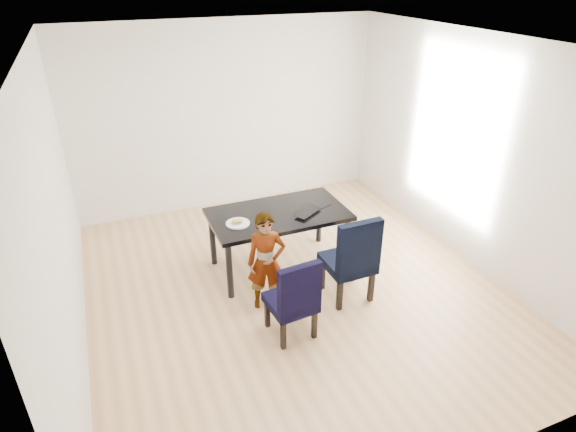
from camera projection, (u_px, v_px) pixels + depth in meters
name	position (u px, v px, depth m)	size (l,w,h in m)	color
floor	(295.00, 289.00, 5.55)	(4.50, 5.00, 0.01)	tan
ceiling	(297.00, 42.00, 4.29)	(4.50, 5.00, 0.01)	white
wall_back	(228.00, 117.00, 6.97)	(4.50, 0.01, 2.70)	white
wall_front	(460.00, 337.00, 2.87)	(4.50, 0.01, 2.70)	white
wall_left	(56.00, 221.00, 4.16)	(0.01, 5.00, 2.70)	silver
wall_right	(471.00, 152.00, 5.68)	(0.01, 5.00, 2.70)	beige
dining_table	(279.00, 240.00, 5.78)	(1.60, 0.90, 0.75)	black
chair_left	(290.00, 296.00, 4.69)	(0.43, 0.45, 0.91)	black
chair_right	(348.00, 256.00, 5.22)	(0.49, 0.52, 1.03)	black
child	(266.00, 262.00, 5.04)	(0.41, 0.27, 1.11)	orange
plate	(238.00, 223.00, 5.36)	(0.27, 0.27, 0.01)	white
sandwich	(237.00, 221.00, 5.33)	(0.14, 0.06, 0.06)	#A67E3B
laptop	(304.00, 211.00, 5.60)	(0.37, 0.24, 0.03)	black
cable_tangle	(312.00, 210.00, 5.65)	(0.14, 0.14, 0.01)	black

